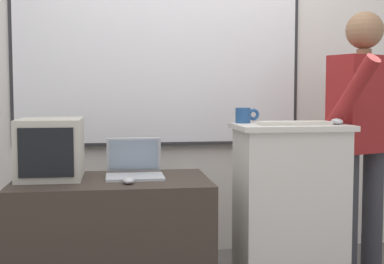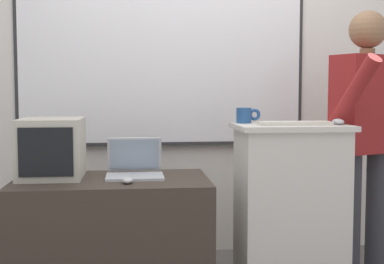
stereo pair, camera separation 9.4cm
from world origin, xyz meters
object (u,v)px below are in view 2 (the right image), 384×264
(lectern_podium, at_px, (290,209))
(laptop, at_px, (135,167))
(computer_mouse_by_laptop, at_px, (127,180))
(crt_monitor, at_px, (52,148))
(wireless_keyboard, at_px, (295,123))
(coffee_mug, at_px, (245,115))
(side_desk, at_px, (112,239))
(computer_mouse_by_keyboard, at_px, (338,122))
(person_presenter, at_px, (366,125))

(lectern_podium, height_order, laptop, lectern_podium)
(computer_mouse_by_laptop, distance_m, crt_monitor, 0.51)
(wireless_keyboard, xyz_separation_m, coffee_mug, (-0.24, 0.20, 0.04))
(wireless_keyboard, height_order, computer_mouse_by_laptop, wireless_keyboard)
(side_desk, distance_m, laptop, 0.42)
(wireless_keyboard, height_order, computer_mouse_by_keyboard, computer_mouse_by_keyboard)
(side_desk, distance_m, computer_mouse_by_keyboard, 1.42)
(person_presenter, height_order, wireless_keyboard, person_presenter)
(crt_monitor, distance_m, coffee_mug, 1.12)
(computer_mouse_by_keyboard, xyz_separation_m, coffee_mug, (-0.48, 0.21, 0.03))
(laptop, relative_size, computer_mouse_by_keyboard, 3.18)
(laptop, height_order, wireless_keyboard, wireless_keyboard)
(side_desk, xyz_separation_m, person_presenter, (1.54, 0.17, 0.61))
(person_presenter, bearing_deg, laptop, 161.05)
(lectern_podium, relative_size, coffee_mug, 6.82)
(person_presenter, xyz_separation_m, coffee_mug, (-0.76, -0.04, 0.07))
(computer_mouse_by_laptop, height_order, computer_mouse_by_keyboard, computer_mouse_by_keyboard)
(person_presenter, relative_size, crt_monitor, 3.87)
(person_presenter, distance_m, computer_mouse_by_keyboard, 0.37)
(side_desk, distance_m, computer_mouse_by_laptop, 0.40)
(side_desk, xyz_separation_m, computer_mouse_by_laptop, (0.09, -0.16, 0.36))
(side_desk, height_order, crt_monitor, crt_monitor)
(lectern_podium, bearing_deg, computer_mouse_by_laptop, -171.30)
(wireless_keyboard, height_order, crt_monitor, crt_monitor)
(computer_mouse_by_laptop, bearing_deg, coffee_mug, 22.73)
(side_desk, bearing_deg, laptop, 30.84)
(lectern_podium, height_order, coffee_mug, coffee_mug)
(laptop, bearing_deg, computer_mouse_by_laptop, -99.62)
(person_presenter, distance_m, wireless_keyboard, 0.58)
(crt_monitor, xyz_separation_m, coffee_mug, (1.11, 0.04, 0.18))
(laptop, distance_m, coffee_mug, 0.71)
(crt_monitor, bearing_deg, laptop, -1.81)
(laptop, xyz_separation_m, wireless_keyboard, (0.88, -0.15, 0.25))
(crt_monitor, bearing_deg, computer_mouse_by_laptop, -30.58)
(side_desk, height_order, wireless_keyboard, wireless_keyboard)
(side_desk, bearing_deg, computer_mouse_by_laptop, -60.85)
(computer_mouse_by_keyboard, distance_m, coffee_mug, 0.53)
(laptop, height_order, computer_mouse_by_laptop, laptop)
(wireless_keyboard, distance_m, computer_mouse_by_keyboard, 0.25)
(laptop, xyz_separation_m, computer_mouse_by_keyboard, (1.13, -0.16, 0.26))
(computer_mouse_by_laptop, relative_size, computer_mouse_by_keyboard, 1.00)
(wireless_keyboard, bearing_deg, coffee_mug, 139.42)
(coffee_mug, bearing_deg, wireless_keyboard, -40.58)
(coffee_mug, bearing_deg, crt_monitor, -177.96)
(lectern_podium, xyz_separation_m, crt_monitor, (-1.34, 0.11, 0.36))
(laptop, distance_m, computer_mouse_by_laptop, 0.24)
(computer_mouse_by_keyboard, bearing_deg, lectern_podium, 166.02)
(person_presenter, relative_size, coffee_mug, 11.50)
(coffee_mug, bearing_deg, person_presenter, 2.88)
(lectern_podium, xyz_separation_m, laptop, (-0.88, 0.09, 0.24))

